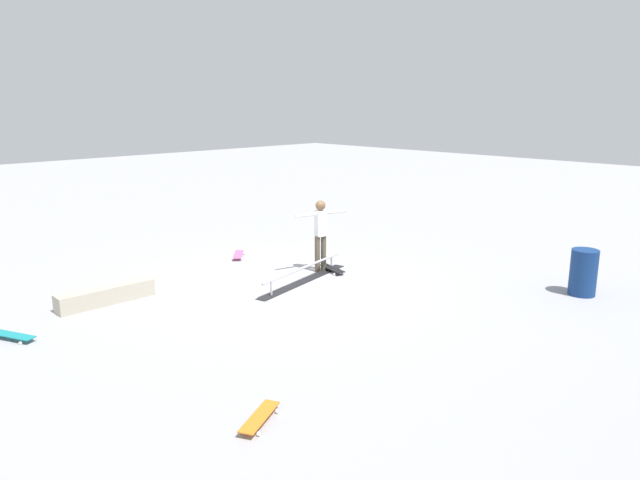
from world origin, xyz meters
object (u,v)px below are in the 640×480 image
(skater_main, at_px, (320,231))
(loose_skateboard_pink, at_px, (238,255))
(skateboard_main, at_px, (332,269))
(loose_skateboard_teal, at_px, (13,336))
(loose_skateboard_orange, at_px, (260,417))
(grind_rail, at_px, (304,275))
(trash_bin, at_px, (583,272))
(skate_ledge, at_px, (106,295))

(skater_main, bearing_deg, loose_skateboard_pink, -61.56)
(skateboard_main, distance_m, loose_skateboard_teal, 6.55)
(skater_main, xyz_separation_m, loose_skateboard_orange, (5.09, 4.11, -0.87))
(skater_main, relative_size, skateboard_main, 1.97)
(grind_rail, distance_m, loose_skateboard_pink, 2.60)
(trash_bin, bearing_deg, skateboard_main, -62.65)
(loose_skateboard_pink, bearing_deg, skateboard_main, -121.55)
(loose_skateboard_teal, bearing_deg, grind_rail, -123.79)
(loose_skateboard_teal, xyz_separation_m, loose_skateboard_orange, (-1.25, 4.79, 0.00))
(loose_skateboard_teal, bearing_deg, loose_skateboard_pink, -98.01)
(skater_main, height_order, loose_skateboard_pink, skater_main)
(grind_rail, xyz_separation_m, skate_ledge, (3.65, -1.62, 0.02))
(loose_skateboard_orange, distance_m, trash_bin, 7.68)
(loose_skateboard_orange, height_order, loose_skateboard_pink, same)
(skateboard_main, height_order, loose_skateboard_orange, same)
(skate_ledge, distance_m, trash_bin, 9.34)
(skater_main, bearing_deg, skate_ledge, -2.66)
(skate_ledge, relative_size, loose_skateboard_orange, 2.30)
(skater_main, height_order, loose_skateboard_teal, skater_main)
(grind_rail, distance_m, skateboard_main, 0.97)
(grind_rail, relative_size, skate_ledge, 1.60)
(loose_skateboard_pink, bearing_deg, grind_rail, -142.91)
(skate_ledge, xyz_separation_m, loose_skateboard_teal, (1.87, 0.63, -0.09))
(loose_skateboard_orange, bearing_deg, grind_rail, 15.08)
(loose_skateboard_orange, bearing_deg, skater_main, 12.38)
(grind_rail, distance_m, trash_bin, 5.66)
(loose_skateboard_orange, bearing_deg, loose_skateboard_teal, 78.09)
(loose_skateboard_teal, bearing_deg, skateboard_main, -121.55)
(loose_skateboard_orange, xyz_separation_m, trash_bin, (-7.63, 0.75, 0.39))
(loose_skateboard_teal, bearing_deg, skate_ledge, -95.04)
(skate_ledge, distance_m, loose_skateboard_teal, 1.98)
(skateboard_main, bearing_deg, trash_bin, 40.66)
(skateboard_main, relative_size, loose_skateboard_pink, 1.13)
(loose_skateboard_teal, xyz_separation_m, loose_skateboard_pink, (-5.74, -1.60, 0.00))
(grind_rail, height_order, loose_skateboard_teal, grind_rail)
(loose_skateboard_orange, relative_size, trash_bin, 0.87)
(grind_rail, bearing_deg, skateboard_main, 172.97)
(skate_ledge, relative_size, loose_skateboard_teal, 2.28)
(grind_rail, height_order, trash_bin, trash_bin)
(loose_skateboard_teal, distance_m, loose_skateboard_pink, 5.96)
(skate_ledge, bearing_deg, trash_bin, 138.67)
(grind_rail, height_order, loose_skateboard_pink, grind_rail)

